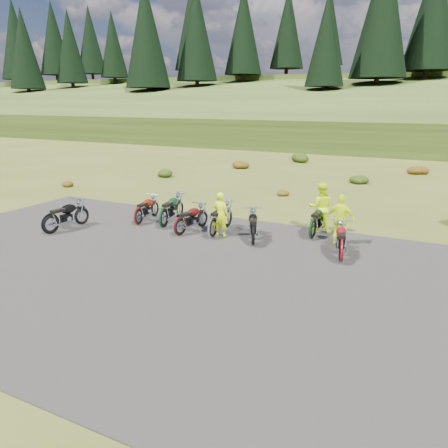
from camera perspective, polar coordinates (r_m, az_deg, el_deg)
The scene contains 39 objects.
ground at distance 14.61m, azimuth -3.16°, elevation -3.18°, with size 300.00×300.00×0.00m, color #414B19.
gravel_pad at distance 13.02m, azimuth -7.55°, elevation -5.72°, with size 20.00×12.00×0.04m, color black.
hill_slope at distance 62.52m, azimuth 20.64°, elevation 10.50°, with size 300.00×46.00×3.00m, color #2B3E14, non-canonical shape.
hill_plateau at distance 122.24m, azimuth 24.03°, elevation 12.30°, with size 300.00×90.00×9.17m, color #2B3E14.
conifer_5 at distance 144.21m, azimuth -26.01°, elevation 19.69°, with size 6.16×6.16×16.00m.
conifer_8 at distance 122.20m, azimuth -25.59°, elevation 20.90°, with size 7.92×7.92×20.00m.
conifer_9 at distance 121.74m, azimuth -21.38°, elevation 21.69°, with size 7.48×7.48×19.00m.
conifer_10 at distance 121.78m, azimuth -17.09°, elevation 22.00°, with size 7.04×7.04×18.00m.
conifer_11 at distance 99.74m, azimuth -24.65°, elevation 20.10°, with size 6.60×6.60×17.00m.
conifer_12 at distance 99.45m, azimuth -19.52°, elevation 21.02°, with size 6.16×6.16×16.00m.
conifer_13 at distance 99.89m, azimuth -14.33°, elevation 21.78°, with size 5.72×5.72×15.00m.
conifer_14 at distance 101.04m, azimuth -9.17°, elevation 22.37°, with size 5.28×5.28×14.00m.
conifer_15 at distance 103.29m, azimuth -4.17°, elevation 24.39°, with size 7.92×7.92×20.00m.
conifer_16 at distance 78.63m, azimuth -10.14°, elevation 23.31°, with size 7.48×7.48×19.00m.
conifer_17 at distance 80.46m, azimuth -3.63°, elevation 23.84°, with size 7.04×7.04×18.00m.
conifer_18 at distance 83.13m, azimuth 2.56°, elevation 24.08°, with size 6.60×6.60×17.00m.
conifer_19 at distance 86.55m, azimuth 8.33°, elevation 24.07°, with size 6.16×6.16×16.00m.
conifer_20 at distance 90.60m, azimuth 13.59°, elevation 23.63°, with size 5.72×5.72×15.00m.
conifer_21 at distance 64.44m, azimuth 13.23°, elevation 22.43°, with size 5.28×5.28×14.00m.
conifer_22 at distance 69.72m, azimuth 20.06°, elevation 24.91°, with size 7.92×7.92×20.00m.
conifer_23 at distance 75.14m, azimuth 25.71°, elevation 24.16°, with size 7.48×7.48×19.00m.
shrub_0 at distance 26.47m, azimuth -19.56°, elevation 5.09°, with size 0.77×0.77×0.45m, color #632D0C.
shrub_1 at distance 28.58m, azimuth -7.80°, elevation 6.75°, with size 1.03×1.03×0.61m, color black.
shrub_2 at distance 31.72m, azimuth 2.04°, elevation 7.92°, with size 1.30×1.30×0.77m, color #632D0C.
shrub_3 at distance 35.62m, azimuth 9.96°, elevation 8.69°, with size 1.56×1.56×0.92m, color black.
shrub_4 at distance 22.84m, azimuth 7.50°, elevation 4.28°, with size 0.77×0.77×0.45m, color #632D0C.
shrub_5 at distance 27.19m, azimuth 17.08°, elevation 5.73°, with size 1.03×1.03×0.61m, color black.
shrub_6 at distance 32.09m, azimuth 23.91°, elevation 6.67°, with size 1.30×1.30×0.77m, color #632D0C.
motorcycle_0 at distance 17.27m, azimuth -21.59°, elevation -1.28°, with size 2.14×0.71×1.12m, color black, non-canonical shape.
motorcycle_1 at distance 17.56m, azimuth -11.03°, elevation -0.16°, with size 1.97×0.66×1.03m, color maroon, non-canonical shape.
motorcycle_2 at distance 16.99m, azimuth -7.82°, elevation -0.56°, with size 2.23×0.74×1.17m, color #0E3219, non-canonical shape.
motorcycle_3 at distance 15.60m, azimuth -1.48°, elevation -1.91°, with size 2.20×0.73×1.15m, color #B2B2B7, non-canonical shape.
motorcycle_4 at distance 15.94m, azimuth -5.69°, elevation -1.59°, with size 1.96×0.65×1.03m, color #490C0C, non-canonical shape.
motorcycle_5 at distance 14.83m, azimuth 3.80°, elevation -2.89°, with size 2.03×0.68×1.06m, color black, non-canonical shape.
motorcycle_6 at distance 13.76m, azimuth 14.94°, elevation -4.93°, with size 2.01×0.67×1.05m, color maroon, non-canonical shape.
motorcycle_7 at distance 15.81m, azimuth 11.42°, elevation -1.99°, with size 2.14×0.71×1.12m, color black, non-canonical shape.
person_middle at distance 15.61m, azimuth -0.45°, elevation 1.18°, with size 0.59×0.38×1.61m, color #D2F00C.
person_right_a at distance 16.48m, azimuth 12.49°, elevation 2.05°, with size 0.91×0.71×1.86m, color #D2F00C.
person_right_b at distance 15.24m, azimuth 15.01°, elevation 0.48°, with size 1.01×0.42×1.72m, color #D2F00C.
Camera 1 is at (6.91, -11.95, 4.76)m, focal length 35.00 mm.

